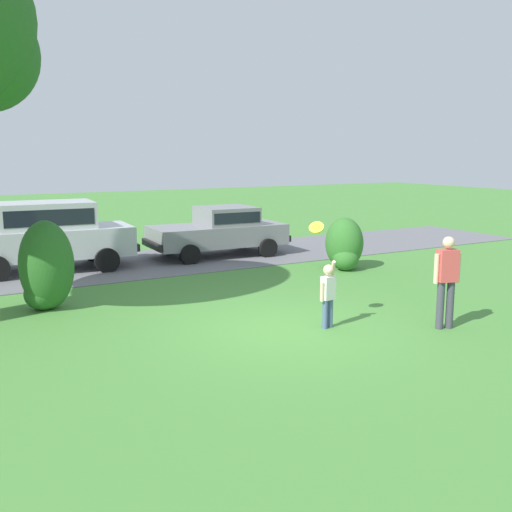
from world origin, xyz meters
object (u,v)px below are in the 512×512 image
child_thrower (328,291)px  frisbee (316,227)px  parked_sedan (220,229)px  adult_onlooker (447,277)px  parked_suv (47,232)px

child_thrower → frisbee: frisbee is taller
parked_sedan → frisbee: size_ratio=14.33×
adult_onlooker → child_thrower: bearing=149.5°
parked_suv → child_thrower: bearing=-66.8°
child_thrower → frisbee: 1.20m
adult_onlooker → parked_sedan: bearing=91.2°
parked_sedan → adult_onlooker: size_ratio=2.56×
parked_sedan → child_thrower: size_ratio=3.46×
child_thrower → frisbee: size_ratio=4.14×
frisbee → adult_onlooker: frisbee is taller
child_thrower → frisbee: (-0.08, 0.30, 1.16)m
parked_suv → adult_onlooker: (5.39, -9.30, -0.09)m
parked_sedan → child_thrower: (-1.69, -7.98, -0.13)m
parked_sedan → adult_onlooker: (0.19, -9.09, 0.13)m
frisbee → adult_onlooker: 2.57m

